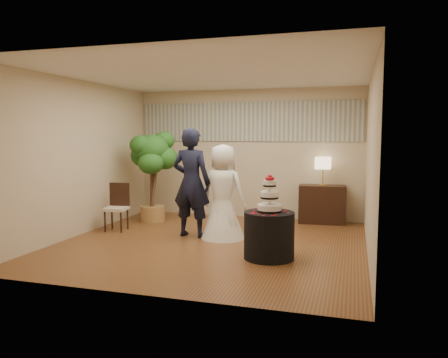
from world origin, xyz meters
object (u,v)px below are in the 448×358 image
(groom, at_px, (191,183))
(bride, at_px, (223,192))
(side_chair, at_px, (116,207))
(table_lamp, at_px, (323,171))
(ficus_tree, at_px, (152,176))
(wedding_cake, at_px, (270,193))
(cake_table, at_px, (269,235))
(console, at_px, (322,204))

(groom, distance_m, bride, 0.60)
(bride, xyz_separation_m, side_chair, (-2.12, -0.01, -0.38))
(table_lamp, xyz_separation_m, ficus_tree, (-3.43, -0.83, -0.11))
(side_chair, bearing_deg, table_lamp, 19.47)
(side_chair, bearing_deg, wedding_cake, -25.06)
(cake_table, bearing_deg, wedding_cake, 0.00)
(groom, xyz_separation_m, console, (2.16, 1.87, -0.58))
(cake_table, xyz_separation_m, table_lamp, (0.56, 2.86, 0.73))
(ficus_tree, bearing_deg, cake_table, -35.29)
(groom, bearing_deg, wedding_cake, 152.84)
(groom, distance_m, cake_table, 1.98)
(cake_table, xyz_separation_m, ficus_tree, (-2.87, 2.03, 0.62))
(wedding_cake, distance_m, table_lamp, 2.92)
(bride, bearing_deg, groom, 15.39)
(wedding_cake, height_order, table_lamp, table_lamp)
(groom, bearing_deg, table_lamp, -134.33)
(groom, bearing_deg, side_chair, 3.79)
(console, height_order, side_chair, side_chair)
(groom, relative_size, table_lamp, 3.35)
(table_lamp, bearing_deg, console, 0.00)
(cake_table, relative_size, wedding_cake, 1.35)
(cake_table, bearing_deg, ficus_tree, 144.71)
(bride, relative_size, console, 1.76)
(console, distance_m, ficus_tree, 3.58)
(bride, xyz_separation_m, table_lamp, (1.58, 1.84, 0.25))
(wedding_cake, xyz_separation_m, ficus_tree, (-2.87, 2.03, -0.01))
(table_lamp, height_order, ficus_tree, ficus_tree)
(wedding_cake, xyz_separation_m, table_lamp, (0.56, 2.86, 0.11))
(ficus_tree, bearing_deg, bride, -28.46)
(bride, distance_m, cake_table, 1.52)
(bride, distance_m, console, 2.46)
(cake_table, height_order, table_lamp, table_lamp)
(cake_table, height_order, wedding_cake, wedding_cake)
(console, distance_m, table_lamp, 0.68)
(cake_table, bearing_deg, side_chair, 161.95)
(bride, bearing_deg, ficus_tree, -16.31)
(wedding_cake, relative_size, side_chair, 0.61)
(bride, bearing_deg, table_lamp, -118.57)
(groom, height_order, bride, groom)
(table_lamp, xyz_separation_m, side_chair, (-3.70, -1.84, -0.63))
(wedding_cake, bearing_deg, table_lamp, 78.88)
(bride, xyz_separation_m, cake_table, (1.02, -1.03, -0.48))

